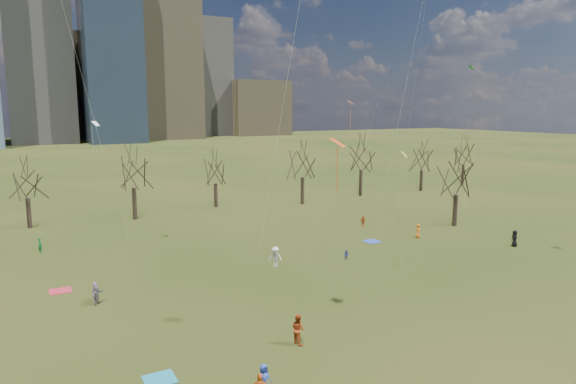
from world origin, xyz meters
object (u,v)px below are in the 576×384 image
blanket_teal (160,379)px  person_2 (298,329)px  blanket_navy (372,241)px  blanket_crimson (60,291)px  person_0 (264,379)px

blanket_teal → person_2: (8.38, 0.14, 0.91)m
blanket_teal → blanket_navy: (27.05, 17.24, 0.00)m
blanket_teal → blanket_crimson: same height
blanket_navy → person_2: (-18.66, -17.10, 0.91)m
person_0 → person_2: size_ratio=0.82×
blanket_navy → blanket_crimson: bearing=-179.0°
blanket_navy → person_2: size_ratio=0.86×
blanket_crimson → person_0: (7.62, -20.47, 0.74)m
person_0 → person_2: person_2 is taller
blanket_crimson → person_2: size_ratio=0.86×
blanket_crimson → person_0: size_ratio=1.06×
blanket_teal → person_0: size_ratio=1.06×
blanket_navy → person_0: bearing=-137.4°
blanket_crimson → person_2: 20.36m
blanket_navy → person_0: 31.01m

